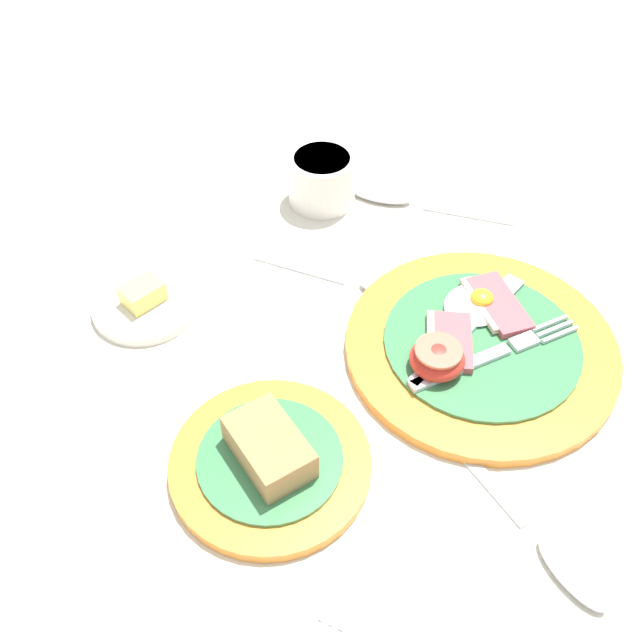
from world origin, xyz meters
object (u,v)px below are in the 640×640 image
Objects in this scene: butter_dish at (145,302)px; teaspoon_by_saucer at (367,284)px; breakfast_plate at (478,345)px; teaspoon_near_cup at (547,546)px; sugar_cup at (322,178)px; teaspoon_stray at (404,200)px; bread_plate at (270,460)px.

butter_dish is 0.65× the size of teaspoon_by_saucer.
breakfast_plate is 0.21m from teaspoon_near_cup.
breakfast_plate reaches higher than teaspoon_by_saucer.
sugar_cup reaches higher than teaspoon_stray.
teaspoon_by_saucer and teaspoon_near_cup have the same top height.
teaspoon_near_cup is (-0.09, -0.47, -0.03)m from sugar_cup.
butter_dish reaches higher than teaspoon_stray.
teaspoon_by_saucer is at bearing 106.78° from breakfast_plate.
breakfast_plate reaches higher than teaspoon_near_cup.
teaspoon_stray is at bearing 158.70° from teaspoon_near_cup.
sugar_cup is 0.47× the size of teaspoon_by_saucer.
sugar_cup is 0.72× the size of butter_dish.
sugar_cup is 0.10m from teaspoon_stray.
teaspoon_by_saucer is (-0.04, -0.15, -0.03)m from sugar_cup.
butter_dish reaches higher than teaspoon_by_saucer.
teaspoon_by_saucer is 0.32m from teaspoon_near_cup.
teaspoon_near_cup is at bearing -100.89° from sugar_cup.
bread_plate is 1.04× the size of teaspoon_by_saucer.
breakfast_plate is 1.69× the size of teaspoon_stray.
breakfast_plate is 1.58× the size of teaspoon_by_saucer.
bread_plate is at bearing -90.58° from teaspoon_by_saucer.
sugar_cup is at bearing 11.98° from butter_dish.
teaspoon_near_cup is at bearing -69.00° from butter_dish.
breakfast_plate is at bearing -42.65° from butter_dish.
breakfast_plate reaches higher than butter_dish.
bread_plate is at bearing -140.06° from teaspoon_near_cup.
butter_dish is at bearing 93.19° from bread_plate.
breakfast_plate is 1.38× the size of teaspoon_near_cup.
bread_plate is at bearing -86.81° from butter_dish.
butter_dish is 0.33m from teaspoon_stray.
teaspoon_stray is (0.17, 0.41, 0.00)m from teaspoon_near_cup.
teaspoon_stray is (0.08, 0.22, -0.00)m from breakfast_plate.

